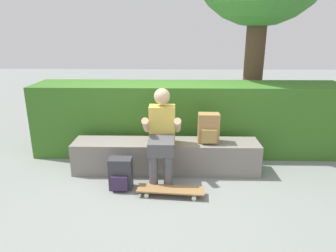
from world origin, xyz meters
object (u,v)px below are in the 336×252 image
Objects in this scene: bench_main at (166,156)px; backpack_on_bench at (209,129)px; person_skater at (162,133)px; skateboard_near_person at (171,190)px; backpack_on_ground at (121,174)px.

backpack_on_bench is at bearing -0.94° from bench_main.
bench_main is at bearing 179.06° from backpack_on_bench.
person_skater is at bearing -162.04° from backpack_on_bench.
backpack_on_bench is (0.62, 0.20, -0.01)m from person_skater.
person_skater is 1.46× the size of skateboard_near_person.
person_skater is at bearing -102.31° from bench_main.
backpack_on_ground reaches higher than skateboard_near_person.
backpack_on_bench is at bearing 17.96° from person_skater.
person_skater is 2.97× the size of backpack_on_bench.
person_skater reaches higher than backpack_on_ground.
skateboard_near_person is at bearing -83.55° from bench_main.
bench_main is 2.15× the size of person_skater.
skateboard_near_person is (0.12, -0.47, -0.56)m from person_skater.
backpack_on_bench reaches higher than skateboard_near_person.
backpack_on_ground is (-0.62, 0.17, 0.12)m from skateboard_near_person.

